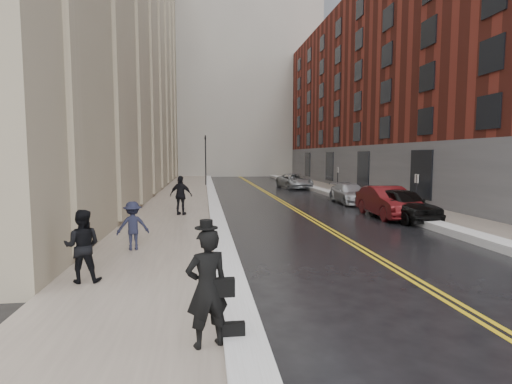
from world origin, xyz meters
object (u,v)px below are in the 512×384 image
object	(u,v)px
pedestrian_a	(82,246)
pedestrian_c	(181,195)
car_silver_far	(294,181)
pedestrian_b	(133,226)
car_maroon	(387,202)
car_black	(401,204)
car_silver_near	(350,193)
pedestrian_main	(207,288)

from	to	relation	value
pedestrian_a	pedestrian_c	bearing A→B (deg)	-100.79
car_silver_far	pedestrian_b	size ratio (longest dim) A/B	3.27
car_maroon	car_silver_far	distance (m)	18.09
car_black	car_silver_near	bearing A→B (deg)	83.38
car_silver_far	car_black	bearing A→B (deg)	-94.34
pedestrian_b	pedestrian_c	size ratio (longest dim) A/B	0.78
car_silver_far	pedestrian_c	bearing A→B (deg)	-127.38
car_silver_near	pedestrian_c	size ratio (longest dim) A/B	2.25
pedestrian_b	car_silver_near	bearing A→B (deg)	-146.95
pedestrian_main	pedestrian_a	bearing A→B (deg)	-70.74
car_black	car_silver_far	distance (m)	19.05
pedestrian_main	car_silver_far	bearing A→B (deg)	-124.80
car_maroon	car_silver_near	size ratio (longest dim) A/B	1.07
car_silver_near	pedestrian_b	bearing A→B (deg)	-133.15
pedestrian_c	car_maroon	bearing A→B (deg)	-168.52
pedestrian_a	pedestrian_c	xyz separation A→B (m)	(1.75, 10.65, 0.12)
car_maroon	pedestrian_main	distance (m)	16.13
pedestrian_main	pedestrian_c	size ratio (longest dim) A/B	0.96
pedestrian_main	pedestrian_c	bearing A→B (deg)	-104.65
pedestrian_a	pedestrian_c	distance (m)	10.79
car_silver_far	pedestrian_b	world-z (taller)	pedestrian_b
car_silver_near	pedestrian_main	world-z (taller)	pedestrian_main
car_maroon	pedestrian_a	bearing A→B (deg)	-140.84
pedestrian_a	pedestrian_b	world-z (taller)	pedestrian_a
pedestrian_a	car_silver_far	bearing A→B (deg)	-114.22
pedestrian_b	car_black	bearing A→B (deg)	-168.79
car_black	pedestrian_a	world-z (taller)	pedestrian_a
car_black	pedestrian_a	distance (m)	15.16
car_maroon	pedestrian_c	bearing A→B (deg)	175.09
car_black	car_silver_near	size ratio (longest dim) A/B	1.04
car_maroon	pedestrian_c	distance (m)	10.58
pedestrian_a	car_silver_near	bearing A→B (deg)	-130.41
car_maroon	car_silver_far	size ratio (longest dim) A/B	0.94
car_black	pedestrian_main	bearing A→B (deg)	-134.82
pedestrian_main	pedestrian_b	size ratio (longest dim) A/B	1.22
car_silver_near	car_silver_far	distance (m)	12.09
pedestrian_main	pedestrian_c	distance (m)	14.36
car_black	car_silver_far	size ratio (longest dim) A/B	0.91
car_silver_near	car_maroon	bearing A→B (deg)	-91.67
pedestrian_b	pedestrian_main	bearing A→B (deg)	95.64
car_silver_far	pedestrian_main	distance (m)	32.40
car_black	car_silver_near	distance (m)	6.97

